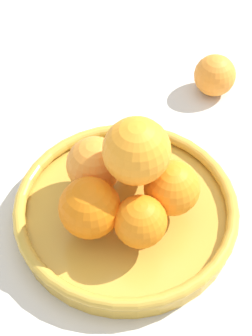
{
  "coord_description": "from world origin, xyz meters",
  "views": [
    {
      "loc": [
        -0.33,
        -0.27,
        0.61
      ],
      "look_at": [
        0.0,
        0.0,
        0.11
      ],
      "focal_mm": 60.0,
      "sensor_mm": 36.0,
      "label": 1
    }
  ],
  "objects": [
    {
      "name": "orange_pile",
      "position": [
        0.0,
        -0.0,
        0.09
      ],
      "size": [
        0.18,
        0.17,
        0.14
      ],
      "color": "orange",
      "rests_on": "fruit_bowl"
    },
    {
      "name": "stray_orange",
      "position": [
        0.28,
        0.05,
        0.03
      ],
      "size": [
        0.07,
        0.07,
        0.07
      ],
      "primitive_type": "sphere",
      "color": "orange",
      "rests_on": "ground_plane"
    },
    {
      "name": "ground_plane",
      "position": [
        0.0,
        0.0,
        0.0
      ],
      "size": [
        4.0,
        4.0,
        0.0
      ],
      "primitive_type": "plane",
      "color": "beige"
    },
    {
      "name": "fruit_bowl",
      "position": [
        0.0,
        0.0,
        0.02
      ],
      "size": [
        0.29,
        0.29,
        0.04
      ],
      "color": "gold",
      "rests_on": "ground_plane"
    }
  ]
}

